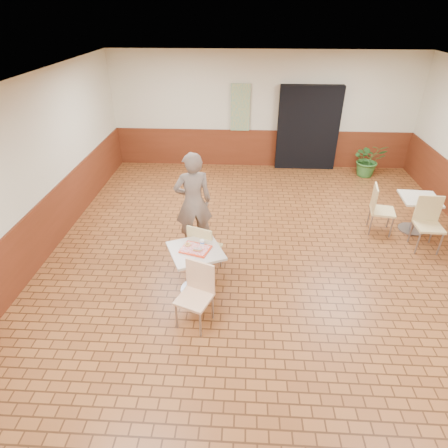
# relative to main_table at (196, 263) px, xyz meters

# --- Properties ---
(room_shell) EXTENTS (8.01, 10.01, 3.01)m
(room_shell) POSITION_rel_main_table_xyz_m (1.16, 0.43, 0.97)
(room_shell) COLOR brown
(room_shell) RESTS_ON ground
(wainscot_band) EXTENTS (8.00, 10.00, 1.00)m
(wainscot_band) POSITION_rel_main_table_xyz_m (1.16, 0.43, -0.03)
(wainscot_band) COLOR #582410
(wainscot_band) RESTS_ON ground
(corridor_doorway) EXTENTS (1.60, 0.22, 2.20)m
(corridor_doorway) POSITION_rel_main_table_xyz_m (2.36, 5.31, 0.57)
(corridor_doorway) COLOR black
(corridor_doorway) RESTS_ON ground
(promo_poster) EXTENTS (0.50, 0.03, 1.20)m
(promo_poster) POSITION_rel_main_table_xyz_m (0.56, 5.37, 1.07)
(promo_poster) COLOR gray
(promo_poster) RESTS_ON wainscot_band
(main_table) EXTENTS (0.74, 0.74, 0.78)m
(main_table) POSITION_rel_main_table_xyz_m (0.00, 0.00, 0.00)
(main_table) COLOR #B2A48F
(main_table) RESTS_ON ground
(chair_main_front) EXTENTS (0.57, 0.57, 0.95)m
(chair_main_front) POSITION_rel_main_table_xyz_m (0.08, -0.63, 0.00)
(chair_main_front) COLOR #E7B98B
(chair_main_front) RESTS_ON ground
(chair_main_back) EXTENTS (0.57, 0.57, 0.95)m
(chair_main_back) POSITION_rel_main_table_xyz_m (0.06, 0.46, 0.00)
(chair_main_back) COLOR #DFCE85
(chair_main_back) RESTS_ON ground
(customer) EXTENTS (0.78, 0.63, 1.85)m
(customer) POSITION_rel_main_table_xyz_m (-0.19, 1.26, 0.40)
(customer) COLOR #736459
(customer) RESTS_ON ground
(serving_tray) EXTENTS (0.42, 0.32, 0.03)m
(serving_tray) POSITION_rel_main_table_xyz_m (0.00, 0.00, 0.27)
(serving_tray) COLOR red
(serving_tray) RESTS_ON main_table
(ring_donut) EXTENTS (0.13, 0.13, 0.03)m
(ring_donut) POSITION_rel_main_table_xyz_m (-0.13, 0.07, 0.30)
(ring_donut) COLOR #D59A4D
(ring_donut) RESTS_ON serving_tray
(long_john_donut) EXTENTS (0.15, 0.08, 0.04)m
(long_john_donut) POSITION_rel_main_table_xyz_m (0.04, -0.06, 0.30)
(long_john_donut) COLOR #C7833A
(long_john_donut) RESTS_ON serving_tray
(paper_cup) EXTENTS (0.07, 0.07, 0.09)m
(paper_cup) POSITION_rel_main_table_xyz_m (0.09, 0.10, 0.33)
(paper_cup) COLOR white
(paper_cup) RESTS_ON serving_tray
(second_table) EXTENTS (0.69, 0.69, 0.73)m
(second_table) POSITION_rel_main_table_xyz_m (4.11, 2.08, -0.04)
(second_table) COLOR beige
(second_table) RESTS_ON ground
(chair_second_left) EXTENTS (0.52, 0.52, 0.97)m
(chair_second_left) POSITION_rel_main_table_xyz_m (3.35, 2.01, 0.01)
(chair_second_left) COLOR #E4CE89
(chair_second_left) RESTS_ON ground
(chair_second_front) EXTENTS (0.47, 0.47, 0.99)m
(chair_second_front) POSITION_rel_main_table_xyz_m (4.08, 1.51, 0.02)
(chair_second_front) COLOR #DFC986
(chair_second_front) RESTS_ON ground
(potted_plant) EXTENTS (0.83, 0.72, 0.90)m
(potted_plant) POSITION_rel_main_table_xyz_m (3.93, 4.83, -0.08)
(potted_plant) COLOR #336E2C
(potted_plant) RESTS_ON ground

